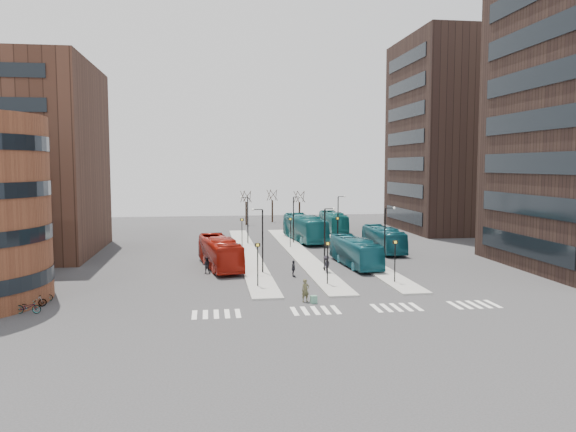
{
  "coord_description": "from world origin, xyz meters",
  "views": [
    {
      "loc": [
        -8.45,
        -34.5,
        10.34
      ],
      "look_at": [
        -0.19,
        23.43,
        5.0
      ],
      "focal_mm": 35.0,
      "sensor_mm": 36.0,
      "label": 1
    }
  ],
  "objects": [
    {
      "name": "crosswalk_stripes",
      "position": [
        1.75,
        4.0,
        0.01
      ],
      "size": [
        22.35,
        2.4,
        0.01
      ],
      "color": "silver",
      "rests_on": "ground"
    },
    {
      "name": "commuter_b",
      "position": [
        -0.71,
        16.21,
        0.76
      ],
      "size": [
        0.39,
        0.9,
        1.51
      ],
      "primitive_type": "imported",
      "rotation": [
        0.0,
        0.0,
        1.55
      ],
      "color": "black",
      "rests_on": "ground"
    },
    {
      "name": "suitcase",
      "position": [
        -0.72,
        6.07,
        0.29
      ],
      "size": [
        0.51,
        0.43,
        0.58
      ],
      "primitive_type": "cube",
      "rotation": [
        0.0,
        0.0,
        0.14
      ],
      "color": "#1B4A98",
      "rests_on": "ground"
    },
    {
      "name": "bare_trees",
      "position": [
        2.67,
        62.67,
        2.72
      ],
      "size": [
        10.97,
        8.14,
        5.9
      ],
      "color": "black",
      "rests_on": "ground"
    },
    {
      "name": "teal_bus_c",
      "position": [
        12.26,
        29.81,
        1.47
      ],
      "size": [
        2.48,
        10.53,
        2.93
      ],
      "primitive_type": "imported",
      "rotation": [
        0.0,
        0.0,
        -0.0
      ],
      "color": "#124D5A",
      "rests_on": "ground"
    },
    {
      "name": "teal_bus_a",
      "position": [
        6.4,
        20.84,
        1.46
      ],
      "size": [
        3.16,
        10.62,
        2.92
      ],
      "primitive_type": "imported",
      "rotation": [
        0.0,
        0.0,
        0.07
      ],
      "color": "#12515E",
      "rests_on": "ground"
    },
    {
      "name": "island_left",
      "position": [
        -4.0,
        30.0,
        0.07
      ],
      "size": [
        2.5,
        45.0,
        0.15
      ],
      "primitive_type": "cube",
      "color": "#979791",
      "rests_on": "ground"
    },
    {
      "name": "commuter_c",
      "position": [
        2.59,
        17.14,
        0.89
      ],
      "size": [
        1.22,
        1.31,
        1.78
      ],
      "primitive_type": "imported",
      "rotation": [
        0.0,
        0.0,
        4.07
      ],
      "color": "black",
      "rests_on": "ground"
    },
    {
      "name": "commuter_a",
      "position": [
        -8.7,
        19.0,
        0.79
      ],
      "size": [
        0.78,
        0.62,
        1.57
      ],
      "primitive_type": "imported",
      "rotation": [
        0.0,
        0.0,
        3.11
      ],
      "color": "black",
      "rests_on": "ground"
    },
    {
      "name": "red_bus",
      "position": [
        -7.38,
        21.67,
        1.56
      ],
      "size": [
        4.45,
        11.46,
        3.11
      ],
      "primitive_type": "imported",
      "rotation": [
        0.0,
        0.0,
        0.17
      ],
      "color": "#98160B",
      "rests_on": "ground"
    },
    {
      "name": "sign_poles",
      "position": [
        1.6,
        23.0,
        2.41
      ],
      "size": [
        12.45,
        22.12,
        3.65
      ],
      "color": "black",
      "rests_on": "ground"
    },
    {
      "name": "teal_bus_b",
      "position": [
        4.46,
        40.0,
        1.78
      ],
      "size": [
        4.31,
        13.04,
        3.56
      ],
      "primitive_type": "imported",
      "rotation": [
        0.0,
        0.0,
        0.1
      ],
      "color": "#12565D",
      "rests_on": "ground"
    },
    {
      "name": "island_right",
      "position": [
        8.0,
        30.0,
        0.07
      ],
      "size": [
        2.5,
        45.0,
        0.15
      ],
      "primitive_type": "cube",
      "color": "#979791",
      "rests_on": "ground"
    },
    {
      "name": "tower_far",
      "position": [
        31.98,
        50.0,
        15.0
      ],
      "size": [
        20.12,
        20.0,
        30.0
      ],
      "color": "black",
      "rests_on": "ground"
    },
    {
      "name": "bicycle_far",
      "position": [
        -21.0,
        9.79,
        0.4
      ],
      "size": [
        1.62,
        1.0,
        0.8
      ],
      "primitive_type": "imported",
      "rotation": [
        0.0,
        0.0,
        1.24
      ],
      "color": "gray",
      "rests_on": "ground"
    },
    {
      "name": "teal_bus_d",
      "position": [
        10.64,
        49.92,
        1.54
      ],
      "size": [
        2.8,
        11.12,
        3.08
      ],
      "primitive_type": "imported",
      "rotation": [
        0.0,
        0.0,
        -0.02
      ],
      "color": "#146264",
      "rests_on": "ground"
    },
    {
      "name": "traveller",
      "position": [
        -1.26,
        6.62,
        0.87
      ],
      "size": [
        0.73,
        0.59,
        1.74
      ],
      "primitive_type": "imported",
      "rotation": [
        0.0,
        0.0,
        0.3
      ],
      "color": "#4E4B2E",
      "rests_on": "ground"
    },
    {
      "name": "island_mid",
      "position": [
        2.0,
        30.0,
        0.07
      ],
      "size": [
        2.5,
        45.0,
        0.15
      ],
      "primitive_type": "cube",
      "color": "#979791",
      "rests_on": "ground"
    },
    {
      "name": "lamp_posts",
      "position": [
        2.64,
        28.0,
        3.58
      ],
      "size": [
        14.04,
        20.24,
        6.12
      ],
      "color": "black",
      "rests_on": "ground"
    },
    {
      "name": "bicycle_near",
      "position": [
        -21.0,
        6.01,
        0.47
      ],
      "size": [
        1.83,
        0.78,
        0.94
      ],
      "primitive_type": "imported",
      "rotation": [
        0.0,
        0.0,
        1.48
      ],
      "color": "gray",
      "rests_on": "ground"
    },
    {
      "name": "ground",
      "position": [
        0.0,
        0.0,
        0.0
      ],
      "size": [
        160.0,
        160.0,
        0.0
      ],
      "primitive_type": "plane",
      "color": "#2D2D30",
      "rests_on": "ground"
    },
    {
      "name": "bicycle_mid",
      "position": [
        -21.0,
        7.77,
        0.45
      ],
      "size": [
        1.54,
        0.91,
        0.89
      ],
      "primitive_type": "imported",
      "rotation": [
        0.0,
        0.0,
        1.93
      ],
      "color": "gray",
      "rests_on": "ground"
    }
  ]
}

